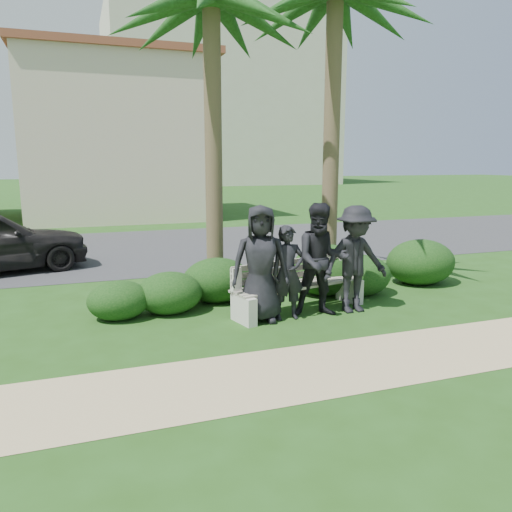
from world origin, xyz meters
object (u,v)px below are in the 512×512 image
object	(u,v)px
man_b	(288,273)
park_bench	(299,289)
man_c	(321,260)
palm_left	(211,0)
man_d	(355,259)
man_a	(260,264)

from	to	relation	value
man_b	park_bench	bearing A→B (deg)	45.02
man_c	palm_left	xyz separation A→B (m)	(-1.35, 1.82, 4.42)
palm_left	man_c	bearing A→B (deg)	-53.47
man_d	palm_left	world-z (taller)	palm_left
man_a	man_d	bearing A→B (deg)	12.58
man_c	man_a	bearing A→B (deg)	-169.27
man_a	man_c	xyz separation A→B (m)	(1.06, -0.06, 0.00)
man_a	park_bench	bearing A→B (deg)	33.34
man_b	palm_left	size ratio (longest dim) A/B	0.24
man_a	man_d	world-z (taller)	man_a
man_a	man_b	bearing A→B (deg)	8.54
man_a	man_d	size ratio (longest dim) A/B	1.03
palm_left	man_d	bearing A→B (deg)	-42.55
park_bench	man_c	distance (m)	0.70
man_c	palm_left	bearing A→B (deg)	140.61
man_b	man_c	xyz separation A→B (m)	(0.60, -0.01, 0.17)
park_bench	palm_left	world-z (taller)	palm_left
park_bench	palm_left	xyz separation A→B (m)	(-1.11, 1.48, 4.98)
man_c	man_d	distance (m)	0.64
park_bench	palm_left	size ratio (longest dim) A/B	0.41
man_a	palm_left	world-z (taller)	palm_left
man_b	man_c	bearing A→B (deg)	2.24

